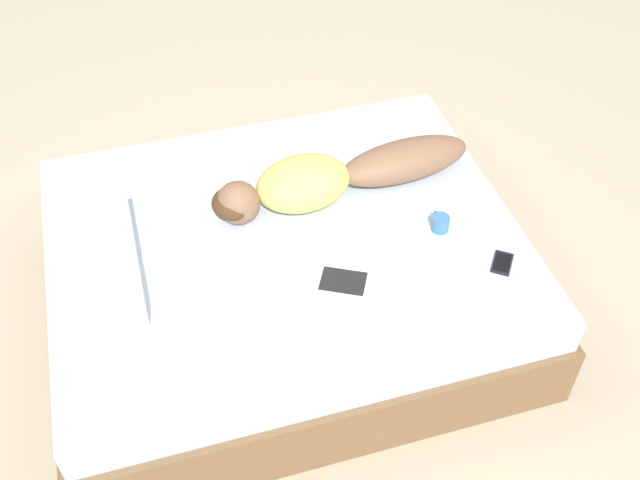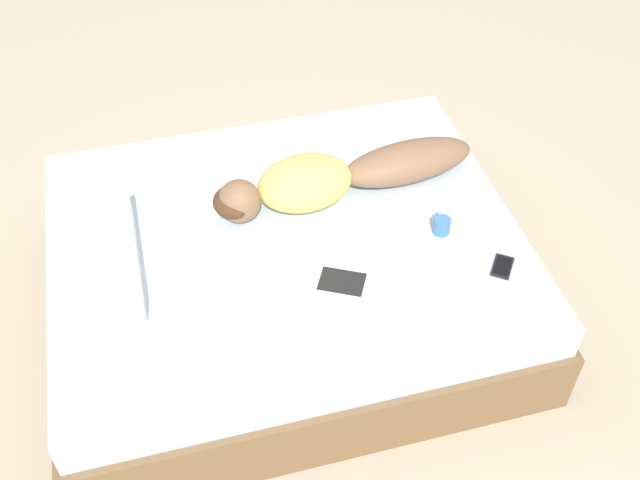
# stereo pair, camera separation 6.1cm
# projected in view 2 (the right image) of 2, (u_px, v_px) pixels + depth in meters

# --- Properties ---
(ground_plane) EXTENTS (12.00, 12.00, 0.00)m
(ground_plane) POSITION_uv_depth(u_px,v_px,m) (288.00, 308.00, 3.69)
(ground_plane) COLOR #B7A88E
(bed) EXTENTS (1.72, 2.12, 0.52)m
(bed) POSITION_uv_depth(u_px,v_px,m) (286.00, 273.00, 3.51)
(bed) COLOR brown
(bed) RESTS_ON ground_plane
(person) EXTENTS (0.37, 1.28, 0.23)m
(person) POSITION_uv_depth(u_px,v_px,m) (335.00, 178.00, 3.44)
(person) COLOR brown
(person) RESTS_ON bed
(open_magazine) EXTENTS (0.49, 0.43, 0.01)m
(open_magazine) POSITION_uv_depth(u_px,v_px,m) (337.00, 300.00, 3.05)
(open_magazine) COLOR white
(open_magazine) RESTS_ON bed
(coffee_mug) EXTENTS (0.11, 0.08, 0.08)m
(coffee_mug) POSITION_uv_depth(u_px,v_px,m) (441.00, 225.00, 3.31)
(coffee_mug) COLOR teal
(coffee_mug) RESTS_ON bed
(cell_phone) EXTENTS (0.15, 0.14, 0.01)m
(cell_phone) POSITION_uv_depth(u_px,v_px,m) (502.00, 266.00, 3.18)
(cell_phone) COLOR black
(cell_phone) RESTS_ON bed
(pillow) EXTENTS (0.68, 0.35, 0.13)m
(pillow) POSITION_uv_depth(u_px,v_px,m) (95.00, 261.00, 3.12)
(pillow) COLOR white
(pillow) RESTS_ON bed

